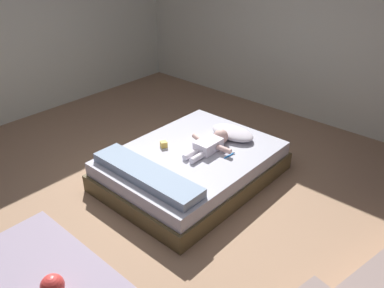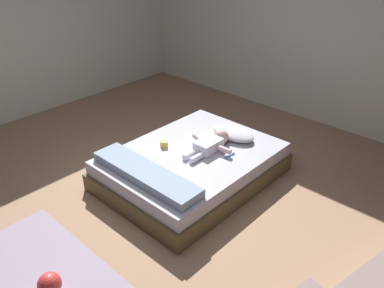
% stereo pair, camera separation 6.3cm
% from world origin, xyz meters
% --- Properties ---
extents(ground_plane, '(8.00, 8.00, 0.00)m').
position_xyz_m(ground_plane, '(0.00, 0.00, 0.00)').
color(ground_plane, '#A17B5D').
extents(wall_behind_bed, '(8.00, 0.12, 2.54)m').
position_xyz_m(wall_behind_bed, '(0.00, 3.00, 1.27)').
color(wall_behind_bed, silver).
rests_on(wall_behind_bed, ground_plane).
extents(bed, '(1.39, 1.86, 0.34)m').
position_xyz_m(bed, '(-0.05, 0.66, 0.17)').
color(bed, brown).
rests_on(bed, ground_plane).
extents(pillow, '(0.53, 0.31, 0.10)m').
position_xyz_m(pillow, '(0.06, 1.23, 0.39)').
color(pillow, silver).
rests_on(pillow, bed).
extents(baby, '(0.53, 0.62, 0.16)m').
position_xyz_m(baby, '(0.05, 0.85, 0.41)').
color(baby, white).
rests_on(baby, bed).
extents(toothbrush, '(0.02, 0.16, 0.02)m').
position_xyz_m(toothbrush, '(0.29, 0.87, 0.35)').
color(toothbrush, '#278AEE').
rests_on(toothbrush, bed).
extents(rug, '(1.55, 0.92, 0.01)m').
position_xyz_m(rug, '(-0.00, -1.20, 0.00)').
color(rug, '#9D8DA3').
rests_on(rug, ground_plane).
extents(toy_ball, '(0.18, 0.18, 0.18)m').
position_xyz_m(toy_ball, '(0.21, -1.20, 0.10)').
color(toy_ball, '#E03C39').
rests_on(toy_ball, rug).
extents(blanket, '(1.25, 0.30, 0.09)m').
position_xyz_m(blanket, '(-0.05, 0.01, 0.39)').
color(blanket, '#8CA1BA').
rests_on(blanket, bed).
extents(toy_block, '(0.09, 0.09, 0.07)m').
position_xyz_m(toy_block, '(-0.36, 0.54, 0.38)').
color(toy_block, gold).
rests_on(toy_block, bed).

